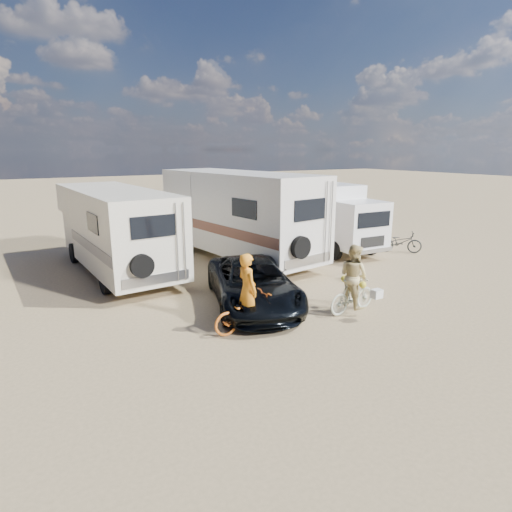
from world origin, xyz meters
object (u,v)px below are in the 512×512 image
bike_woman (352,295)px  crate (358,278)px  rv_left (116,231)px  cooler (252,292)px  dark_suv (253,283)px  bike_man (248,312)px  bike_parked (400,242)px  rider_woman (353,282)px  box_truck (330,217)px  rider_man (247,296)px  rv_main (239,217)px

bike_woman → crate: (2.20, 2.02, -0.36)m
rv_left → cooler: 6.21m
dark_suv → bike_woman: 2.94m
dark_suv → bike_man: (-1.06, -1.55, -0.19)m
bike_parked → crate: bike_parked is taller
bike_man → rider_woman: (3.24, -0.42, 0.41)m
dark_suv → crate: dark_suv is taller
cooler → rv_left: bearing=117.3°
box_truck → dark_suv: bearing=-142.5°
rv_left → rider_man: rv_left is taller
box_truck → crate: box_truck is taller
dark_suv → bike_parked: 9.52m
bike_woman → rv_main: bearing=-5.3°
dark_suv → rider_man: size_ratio=2.63×
box_truck → dark_suv: (-6.87, -4.59, -0.83)m
dark_suv → rider_woman: (2.18, -1.97, 0.22)m
box_truck → rv_left: bearing=176.5°
cooler → crate: (4.14, -0.37, -0.08)m
bike_woman → box_truck: bearing=-39.7°
crate → cooler: bearing=174.9°
bike_woman → rider_man: (-3.24, 0.42, 0.43)m
crate → rv_left: bearing=140.6°
rider_woman → bike_parked: (7.04, 4.34, -0.42)m
cooler → bike_parked: bearing=11.7°
dark_suv → bike_parked: (9.21, 2.38, -0.20)m
rider_woman → cooler: rider_woman is taller
rider_woman → bike_parked: rider_woman is taller
bike_parked → bike_man: bearing=153.9°
rv_main → rider_man: 7.50m
rider_woman → dark_suv: bearing=43.9°
dark_suv → cooler: 0.67m
rv_main → rider_man: size_ratio=4.33×
rider_man → bike_parked: (10.28, 3.93, -0.46)m
rv_main → rv_left: rv_main is taller
rv_main → rider_woman: rv_main is taller
box_truck → bike_man: size_ratio=3.06×
rv_main → cooler: size_ratio=13.88×
rider_woman → bike_parked: bearing=-62.3°
rider_woman → cooler: size_ratio=3.10×
cooler → bike_man: bearing=-123.7°
box_truck → rider_woman: size_ratio=3.19×
rv_left → bike_parked: size_ratio=4.27×
dark_suv → bike_parked: size_ratio=2.66×
rider_woman → bike_woman: bearing=-120.6°
bike_man → crate: (5.44, 1.60, -0.34)m
bike_woman → cooler: (-1.95, 2.40, -0.28)m
bike_man → bike_woman: bearing=-97.8°
dark_suv → rider_woman: bearing=-23.4°
crate → dark_suv: bearing=-179.2°
bike_man → cooler: bike_man is taller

